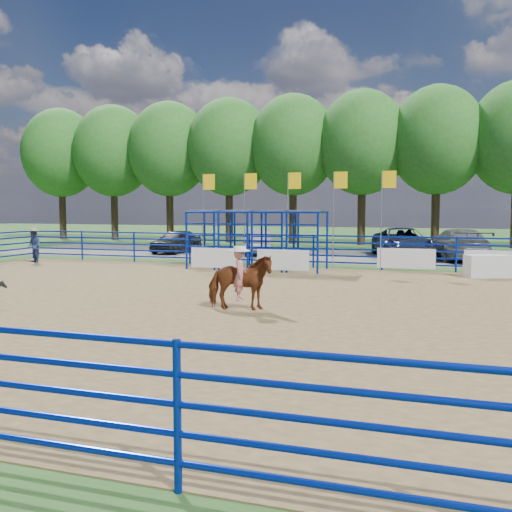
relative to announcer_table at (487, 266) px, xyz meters
name	(u,v)px	position (x,y,z in m)	size (l,w,h in m)	color
ground	(237,305)	(-7.10, -8.72, -0.45)	(120.00, 120.00, 0.00)	#366026
arena_dirt	(237,305)	(-7.10, -8.72, -0.44)	(30.00, 20.00, 0.02)	olive
gravel_strip	(340,255)	(-7.10, 8.28, -0.44)	(40.00, 10.00, 0.01)	slate
announcer_table	(487,266)	(0.00, 0.00, 0.00)	(1.61, 0.75, 0.86)	silver
horse_and_rider	(240,278)	(-6.74, -9.51, 0.41)	(1.87, 1.11, 2.35)	brown
spectator_cowboy	(34,245)	(-20.50, -0.63, 0.40)	(0.98, 0.92, 1.65)	navy
car_a	(176,241)	(-16.64, 7.09, 0.25)	(1.63, 4.05, 1.38)	black
car_b	(258,242)	(-11.65, 7.38, 0.27)	(1.50, 4.31, 1.42)	gray
car_c	(402,242)	(-3.69, 8.18, 0.35)	(2.61, 5.66, 1.57)	#161A37
car_d	(458,244)	(-0.88, 7.35, 0.36)	(2.23, 5.48, 1.59)	#5A5A5D
perimeter_fence	(237,278)	(-7.10, -8.72, 0.30)	(30.10, 20.10, 1.50)	#071F9C
chute_assembly	(265,241)	(-9.00, 0.11, 0.81)	(19.32, 2.41, 4.20)	#071F9C
treeline	(363,138)	(-7.10, 17.28, 7.08)	(56.40, 6.40, 11.24)	#3F2B19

